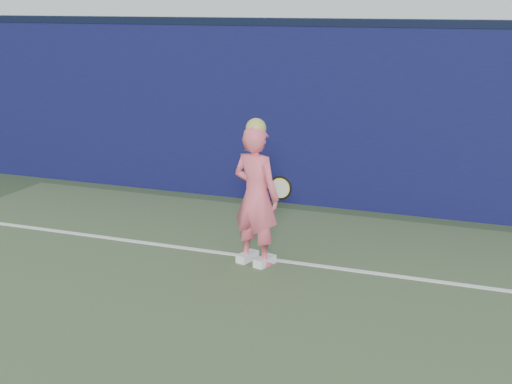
% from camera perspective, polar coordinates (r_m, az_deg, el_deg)
% --- Properties ---
extents(backstop_wall, '(24.00, 0.40, 2.50)m').
position_cam_1_polar(backstop_wall, '(9.90, 10.89, 5.58)').
color(backstop_wall, '#0D0E39').
rests_on(backstop_wall, ground).
extents(wall_cap, '(24.00, 0.42, 0.10)m').
position_cam_1_polar(wall_cap, '(9.77, 11.28, 13.12)').
color(wall_cap, black).
rests_on(wall_cap, backstop_wall).
extents(player, '(0.65, 0.51, 1.64)m').
position_cam_1_polar(player, '(7.74, 0.00, -0.28)').
color(player, '#ED5C71').
rests_on(player, ground).
extents(racket, '(0.51, 0.17, 0.28)m').
position_cam_1_polar(racket, '(8.10, 1.79, 0.30)').
color(racket, black).
rests_on(racket, ground).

